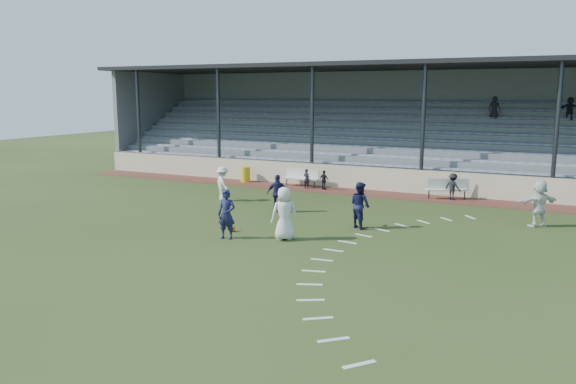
{
  "coord_description": "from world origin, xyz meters",
  "views": [
    {
      "loc": [
        9.2,
        -16.41,
        5.04
      ],
      "look_at": [
        0.0,
        2.5,
        1.3
      ],
      "focal_mm": 35.0,
      "sensor_mm": 36.0,
      "label": 1
    }
  ],
  "objects_px": {
    "player_white_lead": "(284,214)",
    "bench_right": "(448,187)",
    "bench_left": "(301,176)",
    "trash_bin": "(245,174)",
    "football": "(232,229)",
    "player_navy_lead": "(227,214)"
  },
  "relations": [
    {
      "from": "player_white_lead",
      "to": "player_navy_lead",
      "type": "xyz_separation_m",
      "value": [
        -1.87,
        -0.75,
        -0.06
      ]
    },
    {
      "from": "football",
      "to": "player_navy_lead",
      "type": "relative_size",
      "value": 0.12
    },
    {
      "from": "bench_left",
      "to": "trash_bin",
      "type": "distance_m",
      "value": 3.5
    },
    {
      "from": "trash_bin",
      "to": "football",
      "type": "bearing_deg",
      "value": -62.21
    },
    {
      "from": "bench_left",
      "to": "player_navy_lead",
      "type": "height_order",
      "value": "player_navy_lead"
    },
    {
      "from": "bench_left",
      "to": "bench_right",
      "type": "distance_m",
      "value": 7.78
    },
    {
      "from": "football",
      "to": "bench_left",
      "type": "bearing_deg",
      "value": 100.42
    },
    {
      "from": "bench_left",
      "to": "football",
      "type": "height_order",
      "value": "bench_left"
    },
    {
      "from": "player_white_lead",
      "to": "bench_left",
      "type": "bearing_deg",
      "value": -107.14
    },
    {
      "from": "bench_right",
      "to": "player_white_lead",
      "type": "distance_m",
      "value": 10.86
    },
    {
      "from": "football",
      "to": "player_navy_lead",
      "type": "bearing_deg",
      "value": -68.9
    },
    {
      "from": "player_white_lead",
      "to": "bench_right",
      "type": "bearing_deg",
      "value": -148.48
    },
    {
      "from": "player_navy_lead",
      "to": "trash_bin",
      "type": "bearing_deg",
      "value": 106.69
    },
    {
      "from": "bench_right",
      "to": "football",
      "type": "distance_m",
      "value": 11.65
    },
    {
      "from": "player_white_lead",
      "to": "player_navy_lead",
      "type": "relative_size",
      "value": 1.07
    },
    {
      "from": "bench_left",
      "to": "football",
      "type": "bearing_deg",
      "value": -75.98
    },
    {
      "from": "player_navy_lead",
      "to": "bench_left",
      "type": "bearing_deg",
      "value": 90.8
    },
    {
      "from": "bench_left",
      "to": "trash_bin",
      "type": "bearing_deg",
      "value": -176.46
    },
    {
      "from": "bench_right",
      "to": "player_white_lead",
      "type": "bearing_deg",
      "value": -134.72
    },
    {
      "from": "football",
      "to": "player_navy_lead",
      "type": "height_order",
      "value": "player_navy_lead"
    },
    {
      "from": "football",
      "to": "player_white_lead",
      "type": "height_order",
      "value": "player_white_lead"
    },
    {
      "from": "bench_left",
      "to": "player_navy_lead",
      "type": "bearing_deg",
      "value": -75.04
    }
  ]
}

